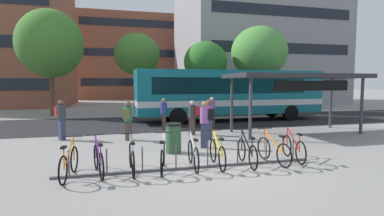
{
  "coord_description": "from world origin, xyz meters",
  "views": [
    {
      "loc": [
        -2.68,
        -7.99,
        2.38
      ],
      "look_at": [
        0.44,
        4.24,
        1.32
      ],
      "focal_mm": 27.39,
      "sensor_mm": 36.0,
      "label": 1
    }
  ],
  "objects_px": {
    "commuter_olive_pack_2": "(164,112)",
    "street_tree_3": "(206,62)",
    "parked_bicycle_yellow_5": "(217,153)",
    "commuter_red_pack_3": "(193,115)",
    "transit_shelter": "(297,78)",
    "commuter_black_pack_5": "(206,121)",
    "commuter_olive_pack_0": "(128,118)",
    "street_tree_1": "(259,52)",
    "street_tree_2": "(137,55)",
    "parked_bicycle_black_6": "(247,152)",
    "trash_bin": "(173,138)",
    "parked_bicycle_orange_7": "(273,151)",
    "commuter_grey_pack_4": "(211,110)",
    "parked_bicycle_silver_2": "(132,159)",
    "parked_bicycle_white_3": "(163,157)",
    "city_bus": "(231,93)",
    "street_tree_0": "(50,44)",
    "parked_bicycle_silver_4": "(193,155)",
    "commuter_black_pack_1": "(208,117)",
    "commuter_red_pack_6": "(61,117)",
    "parked_bicycle_purple_1": "(98,161)",
    "parked_bicycle_red_8": "(293,148)",
    "parked_bicycle_orange_0": "(69,163)"
  },
  "relations": [
    {
      "from": "commuter_olive_pack_0",
      "to": "street_tree_1",
      "type": "xyz_separation_m",
      "value": [
        11.33,
        10.52,
        4.07
      ]
    },
    {
      "from": "city_bus",
      "to": "street_tree_1",
      "type": "xyz_separation_m",
      "value": [
        4.64,
        5.28,
        3.24
      ]
    },
    {
      "from": "commuter_olive_pack_2",
      "to": "street_tree_3",
      "type": "xyz_separation_m",
      "value": [
        4.87,
        8.63,
        3.22
      ]
    },
    {
      "from": "commuter_black_pack_5",
      "to": "street_tree_0",
      "type": "relative_size",
      "value": 0.22
    },
    {
      "from": "city_bus",
      "to": "commuter_red_pack_3",
      "type": "distance_m",
      "value": 6.01
    },
    {
      "from": "parked_bicycle_silver_2",
      "to": "street_tree_3",
      "type": "xyz_separation_m",
      "value": [
        6.85,
        15.77,
        3.77
      ]
    },
    {
      "from": "street_tree_0",
      "to": "transit_shelter",
      "type": "bearing_deg",
      "value": -40.55
    },
    {
      "from": "parked_bicycle_silver_4",
      "to": "street_tree_2",
      "type": "bearing_deg",
      "value": 5.68
    },
    {
      "from": "parked_bicycle_orange_0",
      "to": "commuter_olive_pack_0",
      "type": "bearing_deg",
      "value": -12.69
    },
    {
      "from": "parked_bicycle_purple_1",
      "to": "street_tree_1",
      "type": "distance_m",
      "value": 19.99
    },
    {
      "from": "parked_bicycle_red_8",
      "to": "commuter_black_pack_5",
      "type": "xyz_separation_m",
      "value": [
        -2.13,
        2.35,
        0.62
      ]
    },
    {
      "from": "street_tree_2",
      "to": "street_tree_3",
      "type": "relative_size",
      "value": 1.16
    },
    {
      "from": "commuter_olive_pack_2",
      "to": "street_tree_1",
      "type": "xyz_separation_m",
      "value": [
        9.42,
        7.98,
        4.08
      ]
    },
    {
      "from": "parked_bicycle_silver_4",
      "to": "street_tree_2",
      "type": "distance_m",
      "value": 19.25
    },
    {
      "from": "parked_bicycle_red_8",
      "to": "commuter_red_pack_3",
      "type": "relative_size",
      "value": 1.07
    },
    {
      "from": "parked_bicycle_orange_0",
      "to": "commuter_olive_pack_0",
      "type": "relative_size",
      "value": 1.05
    },
    {
      "from": "commuter_grey_pack_4",
      "to": "commuter_red_pack_6",
      "type": "distance_m",
      "value": 7.53
    },
    {
      "from": "parked_bicycle_yellow_5",
      "to": "street_tree_2",
      "type": "relative_size",
      "value": 0.25
    },
    {
      "from": "parked_bicycle_orange_0",
      "to": "street_tree_1",
      "type": "bearing_deg",
      "value": -34.04
    },
    {
      "from": "parked_bicycle_orange_7",
      "to": "commuter_grey_pack_4",
      "type": "xyz_separation_m",
      "value": [
        0.48,
        7.42,
        0.57
      ]
    },
    {
      "from": "commuter_grey_pack_4",
      "to": "street_tree_2",
      "type": "xyz_separation_m",
      "value": [
        -3.2,
        11.41,
        3.99
      ]
    },
    {
      "from": "commuter_olive_pack_0",
      "to": "parked_bicycle_silver_4",
      "type": "bearing_deg",
      "value": -140.18
    },
    {
      "from": "parked_bicycle_yellow_5",
      "to": "commuter_olive_pack_2",
      "type": "relative_size",
      "value": 1.06
    },
    {
      "from": "parked_bicycle_purple_1",
      "to": "parked_bicycle_yellow_5",
      "type": "bearing_deg",
      "value": -101.62
    },
    {
      "from": "commuter_red_pack_6",
      "to": "parked_bicycle_black_6",
      "type": "bearing_deg",
      "value": 12.63
    },
    {
      "from": "parked_bicycle_white_3",
      "to": "commuter_red_pack_6",
      "type": "bearing_deg",
      "value": 44.29
    },
    {
      "from": "transit_shelter",
      "to": "commuter_black_pack_5",
      "type": "height_order",
      "value": "transit_shelter"
    },
    {
      "from": "commuter_olive_pack_2",
      "to": "commuter_grey_pack_4",
      "type": "height_order",
      "value": "commuter_grey_pack_4"
    },
    {
      "from": "parked_bicycle_white_3",
      "to": "commuter_red_pack_3",
      "type": "height_order",
      "value": "commuter_red_pack_3"
    },
    {
      "from": "commuter_red_pack_6",
      "to": "parked_bicycle_silver_4",
      "type": "bearing_deg",
      "value": 4.42
    },
    {
      "from": "parked_bicycle_purple_1",
      "to": "commuter_olive_pack_2",
      "type": "relative_size",
      "value": 1.05
    },
    {
      "from": "commuter_black_pack_5",
      "to": "trash_bin",
      "type": "bearing_deg",
      "value": 45.31
    },
    {
      "from": "transit_shelter",
      "to": "street_tree_1",
      "type": "relative_size",
      "value": 0.91
    },
    {
      "from": "commuter_red_pack_3",
      "to": "commuter_olive_pack_0",
      "type": "bearing_deg",
      "value": 39.24
    },
    {
      "from": "parked_bicycle_orange_7",
      "to": "street_tree_3",
      "type": "height_order",
      "value": "street_tree_3"
    },
    {
      "from": "parked_bicycle_orange_7",
      "to": "transit_shelter",
      "type": "relative_size",
      "value": 0.26
    },
    {
      "from": "street_tree_0",
      "to": "street_tree_1",
      "type": "distance_m",
      "value": 16.4
    },
    {
      "from": "commuter_olive_pack_2",
      "to": "commuter_black_pack_5",
      "type": "relative_size",
      "value": 0.93
    },
    {
      "from": "parked_bicycle_purple_1",
      "to": "trash_bin",
      "type": "distance_m",
      "value": 3.04
    },
    {
      "from": "transit_shelter",
      "to": "commuter_olive_pack_0",
      "type": "height_order",
      "value": "transit_shelter"
    },
    {
      "from": "parked_bicycle_purple_1",
      "to": "commuter_olive_pack_0",
      "type": "distance_m",
      "value": 4.71
    },
    {
      "from": "parked_bicycle_silver_2",
      "to": "trash_bin",
      "type": "xyz_separation_m",
      "value": [
        1.5,
        1.95,
        0.13
      ]
    },
    {
      "from": "parked_bicycle_silver_2",
      "to": "parked_bicycle_white_3",
      "type": "xyz_separation_m",
      "value": [
        0.83,
        -0.05,
        0.0
      ]
    },
    {
      "from": "parked_bicycle_silver_4",
      "to": "street_tree_0",
      "type": "height_order",
      "value": "street_tree_0"
    },
    {
      "from": "parked_bicycle_silver_4",
      "to": "commuter_red_pack_3",
      "type": "distance_m",
      "value": 5.38
    },
    {
      "from": "parked_bicycle_yellow_5",
      "to": "commuter_red_pack_3",
      "type": "bearing_deg",
      "value": -2.45
    },
    {
      "from": "parked_bicycle_purple_1",
      "to": "parked_bicycle_white_3",
      "type": "xyz_separation_m",
      "value": [
        1.67,
        -0.06,
        0.0
      ]
    },
    {
      "from": "parked_bicycle_black_6",
      "to": "commuter_red_pack_3",
      "type": "bearing_deg",
      "value": 8.68
    },
    {
      "from": "parked_bicycle_silver_4",
      "to": "commuter_black_pack_1",
      "type": "bearing_deg",
      "value": -18.3
    },
    {
      "from": "parked_bicycle_silver_2",
      "to": "commuter_grey_pack_4",
      "type": "distance_m",
      "value": 8.68
    }
  ]
}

